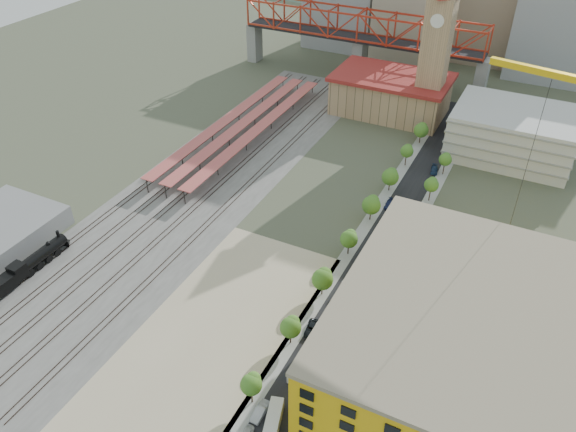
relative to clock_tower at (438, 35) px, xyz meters
The scene contains 28 objects.
ground 85.36m from the clock_tower, 95.71° to the right, with size 400.00×400.00×0.00m, color #474C38.
ballast_strip 81.63m from the clock_tower, 125.15° to the right, with size 36.00×165.00×0.06m, color #605E59.
dirt_lot 115.74m from the clock_tower, 96.14° to the right, with size 28.00×67.00×0.06m, color tan.
street_asphalt 71.48m from the clock_tower, 82.98° to the right, with size 12.00×170.00×0.06m, color black.
sidewalk_west 71.08m from the clock_tower, 87.80° to the right, with size 3.00×170.00×0.04m, color gray.
sidewalk_east 72.31m from the clock_tower, 78.27° to the right, with size 3.00×170.00×0.04m, color gray.
construction_pad 110.41m from the clock_tower, 69.69° to the right, with size 50.00×90.00×0.06m, color gray.
rail_tracks 82.57m from the clock_tower, 126.24° to the right, with size 26.56×160.00×0.18m.
platform_canopies 65.08m from the clock_tower, 144.47° to the right, with size 16.00×80.00×4.12m.
station_hall 25.65m from the clock_tower, behind, with size 38.00×24.00×13.10m.
clock_tower is the anchor object (origin of this frame).
parking_garage 36.81m from the clock_tower, 19.64° to the right, with size 34.00×26.00×14.00m, color silver.
truss_bridge 42.56m from the clock_tower, 142.85° to the left, with size 94.00×9.60×25.60m.
construction_building 107.36m from the clock_tower, 71.22° to the right, with size 44.60×50.60×18.80m.
street_trees 80.70m from the clock_tower, 83.91° to the right, with size 15.40×124.40×8.00m.
skyline 62.60m from the clock_tower, 90.49° to the left, with size 133.00×46.00×60.00m.
distant_hills 213.32m from the clock_tower, 78.30° to the left, with size 647.00×264.00×227.00m.
locomotive 128.93m from the clock_tower, 117.37° to the right, with size 2.97×22.91×5.73m.
site_trailer_a 126.05m from the clock_tower, 86.27° to the right, with size 2.26×8.60×2.35m, color silver.
site_trailer_b 113.38m from the clock_tower, 85.83° to the right, with size 2.28×8.67×2.37m, color silver.
site_trailer_c 96.68m from the clock_tower, 85.05° to the right, with size 2.29×8.70×2.38m, color silver.
site_trailer_d 95.30m from the clock_tower, 84.97° to the right, with size 2.40×9.11×2.49m, color silver.
car_1 124.81m from the clock_tower, 87.64° to the right, with size 1.65×4.73×1.56m, color #ACADB2.
car_2 104.49m from the clock_tower, 87.15° to the right, with size 2.36×5.11×1.42m, color black.
car_3 59.53m from the clock_tower, 84.54° to the right, with size 1.91×4.71×1.37m, color #1A224B.
car_5 89.62m from the clock_tower, 82.58° to the right, with size 1.51×4.34×1.43m, color #95959A.
car_6 85.63m from the clock_tower, 82.19° to the right, with size 2.62×5.68×1.58m, color black.
car_7 42.46m from the clock_tower, 69.83° to the right, with size 1.93×4.75×1.38m, color navy.
Camera 1 is at (42.88, -90.98, 83.04)m, focal length 35.00 mm.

